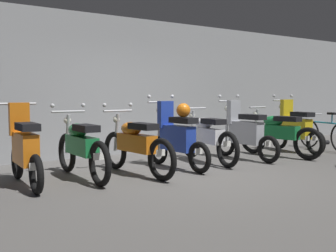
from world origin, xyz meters
The scene contains 11 objects.
ground_plane centered at (0.00, 0.00, 0.00)m, with size 80.00×80.00×0.00m, color #565451.
back_wall centered at (0.00, 2.77, 1.47)m, with size 16.00×0.30×2.94m, color gray.
motorbike_slot_1 centered at (-2.56, 0.70, 0.52)m, with size 0.56×1.68×1.18m.
motorbike_slot_2 centered at (-1.71, 0.72, 0.49)m, with size 0.59×1.95×1.15m.
motorbike_slot_3 centered at (-0.86, 0.52, 0.49)m, with size 0.59×1.95×1.15m.
motorbike_slot_4 centered at (0.00, 0.58, 0.57)m, with size 0.59×1.68×1.29m.
motorbike_slot_5 centered at (0.86, 0.77, 0.49)m, with size 0.56×1.94×1.03m.
motorbike_slot_6 centered at (1.71, 0.64, 0.53)m, with size 0.59×1.68×1.29m.
motorbike_slot_7 centered at (2.56, 0.50, 0.49)m, with size 0.56×1.94×1.03m.
motorbike_slot_8 centered at (3.42, 0.75, 0.53)m, with size 0.58×1.67×1.29m.
bicycle centered at (4.19, 0.52, 0.36)m, with size 0.54×1.70×0.89m.
Camera 1 is at (-4.16, -5.18, 1.30)m, focal length 43.90 mm.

